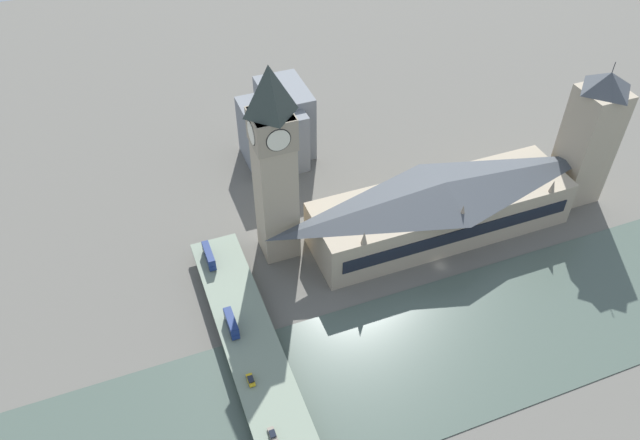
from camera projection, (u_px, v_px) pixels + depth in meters
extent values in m
plane|color=#605E56|center=(440.00, 266.00, 223.44)|extent=(600.00, 600.00, 0.00)
cube|color=#47564C|center=(490.00, 334.00, 200.95)|extent=(53.03, 360.00, 0.30)
cube|color=tan|center=(440.00, 213.00, 230.92)|extent=(27.37, 97.80, 18.15)
cube|color=black|center=(460.00, 235.00, 220.78)|extent=(0.40, 89.97, 5.44)
pyramid|color=#3D4247|center=(445.00, 188.00, 222.96)|extent=(26.82, 95.84, 5.41)
cone|color=gray|center=(553.00, 186.00, 224.20)|extent=(2.20, 2.20, 5.00)
cone|color=gray|center=(463.00, 211.00, 214.37)|extent=(2.20, 2.20, 5.00)
cone|color=gray|center=(364.00, 238.00, 204.54)|extent=(2.20, 2.20, 5.00)
cube|color=tan|center=(276.00, 187.00, 210.17)|extent=(12.53, 12.53, 58.58)
cube|color=gray|center=(272.00, 129.00, 194.20)|extent=(13.28, 13.28, 11.27)
cylinder|color=black|center=(278.00, 140.00, 189.76)|extent=(0.50, 8.06, 8.06)
cylinder|color=silver|center=(278.00, 140.00, 189.68)|extent=(0.62, 7.46, 7.46)
cylinder|color=black|center=(266.00, 118.00, 198.63)|extent=(0.50, 8.06, 8.06)
cylinder|color=silver|center=(266.00, 118.00, 198.72)|extent=(0.62, 7.46, 7.46)
cylinder|color=black|center=(291.00, 125.00, 195.90)|extent=(8.06, 0.50, 8.06)
cylinder|color=silver|center=(292.00, 124.00, 195.93)|extent=(7.46, 0.62, 7.46)
cylinder|color=black|center=(252.00, 133.00, 192.49)|extent=(8.06, 0.50, 8.06)
cylinder|color=silver|center=(252.00, 133.00, 192.46)|extent=(7.46, 0.62, 7.46)
pyramid|color=#2D3833|center=(269.00, 90.00, 184.82)|extent=(12.78, 12.78, 16.48)
cube|color=tan|center=(586.00, 146.00, 236.94)|extent=(15.71, 15.71, 47.92)
pyramid|color=#3D4247|center=(609.00, 81.00, 218.37)|extent=(15.71, 15.71, 7.07)
cylinder|color=#333338|center=(614.00, 67.00, 214.63)|extent=(0.30, 0.30, 4.00)
cube|color=#5D6A59|center=(272.00, 404.00, 179.88)|extent=(3.00, 14.14, 4.93)
cube|color=#5D6A59|center=(229.00, 286.00, 213.15)|extent=(3.00, 14.14, 4.93)
cube|color=gray|center=(271.00, 398.00, 177.81)|extent=(138.06, 16.64, 1.20)
cube|color=navy|center=(232.00, 326.00, 194.31)|extent=(10.01, 2.60, 2.02)
cube|color=black|center=(232.00, 325.00, 194.03)|extent=(9.01, 2.66, 0.89)
cube|color=navy|center=(231.00, 321.00, 192.82)|extent=(9.81, 2.60, 2.37)
cube|color=black|center=(231.00, 321.00, 192.74)|extent=(9.01, 2.66, 1.14)
cube|color=navy|center=(231.00, 319.00, 191.97)|extent=(9.71, 2.47, 0.16)
cylinder|color=black|center=(232.00, 316.00, 198.11)|extent=(1.04, 0.28, 1.04)
cylinder|color=black|center=(225.00, 319.00, 197.48)|extent=(1.04, 0.28, 1.04)
cylinder|color=black|center=(239.00, 336.00, 192.43)|extent=(1.04, 0.28, 1.04)
cylinder|color=black|center=(232.00, 338.00, 191.80)|extent=(1.04, 0.28, 1.04)
cube|color=navy|center=(209.00, 258.00, 215.87)|extent=(11.03, 2.43, 1.98)
cube|color=black|center=(209.00, 257.00, 215.60)|extent=(9.93, 2.49, 0.87)
cube|color=navy|center=(209.00, 254.00, 214.42)|extent=(10.81, 2.43, 2.32)
cube|color=black|center=(209.00, 253.00, 214.34)|extent=(9.93, 2.49, 1.12)
cube|color=navy|center=(208.00, 251.00, 213.58)|extent=(10.70, 2.31, 0.16)
cylinder|color=black|center=(210.00, 250.00, 219.94)|extent=(1.12, 0.28, 1.12)
cylinder|color=black|center=(203.00, 252.00, 219.35)|extent=(1.12, 0.28, 1.12)
cylinder|color=black|center=(216.00, 268.00, 213.65)|extent=(1.12, 0.28, 1.12)
cylinder|color=black|center=(210.00, 269.00, 213.07)|extent=(1.12, 0.28, 1.12)
cube|color=slate|center=(272.00, 434.00, 168.28)|extent=(4.32, 1.81, 0.62)
cube|color=black|center=(272.00, 434.00, 167.81)|extent=(2.25, 1.63, 0.48)
cylinder|color=black|center=(273.00, 428.00, 169.80)|extent=(0.68, 0.22, 0.68)
cylinder|color=black|center=(268.00, 430.00, 169.37)|extent=(0.68, 0.22, 0.68)
cylinder|color=black|center=(277.00, 439.00, 167.48)|extent=(0.68, 0.22, 0.68)
cube|color=gold|center=(251.00, 380.00, 180.72)|extent=(4.38, 1.85, 0.68)
cube|color=black|center=(251.00, 379.00, 180.20)|extent=(2.28, 1.66, 0.59)
cylinder|color=black|center=(252.00, 375.00, 182.28)|extent=(0.70, 0.22, 0.70)
cylinder|color=black|center=(246.00, 377.00, 181.84)|extent=(0.70, 0.22, 0.70)
cylinder|color=black|center=(255.00, 384.00, 179.94)|extent=(0.70, 0.22, 0.70)
cylinder|color=black|center=(250.00, 386.00, 179.50)|extent=(0.70, 0.22, 0.70)
cube|color=slate|center=(273.00, 134.00, 261.25)|extent=(26.49, 23.79, 26.35)
cube|color=slate|center=(285.00, 118.00, 267.70)|extent=(27.70, 18.80, 29.29)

